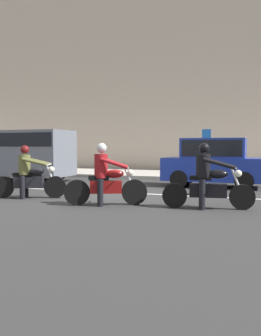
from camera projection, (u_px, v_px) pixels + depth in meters
name	position (u px, v px, depth m)	size (l,w,h in m)	color
ground_plane	(112.00, 196.00, 10.90)	(80.00, 80.00, 0.00)	#2C2C2C
sidewalk_slab	(174.00, 175.00, 18.39)	(40.00, 4.40, 0.14)	#A8A399
building_facade	(188.00, 72.00, 21.23)	(40.00, 1.40, 11.73)	#B7A893
lane_marking_stripe	(107.00, 192.00, 11.95)	(18.00, 0.14, 0.01)	silver
motorcycle_with_rider_crimson	(105.00, 180.00, 9.27)	(1.98, 1.05, 1.58)	black
motorcycle_with_rider_black_leather	(208.00, 182.00, 8.73)	(2.18, 0.76, 1.59)	black
motorcycle_with_rider_olive	(28.00, 177.00, 10.53)	(2.04, 1.01, 1.53)	black
parked_hatchback_cobalt_blue	(214.00, 162.00, 13.42)	(3.64, 1.76, 1.80)	navy
parked_van_slate_gray	(20.00, 152.00, 15.83)	(4.58, 1.96, 2.17)	slate
street_sign_post	(206.00, 146.00, 18.21)	(0.44, 0.08, 2.25)	gray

